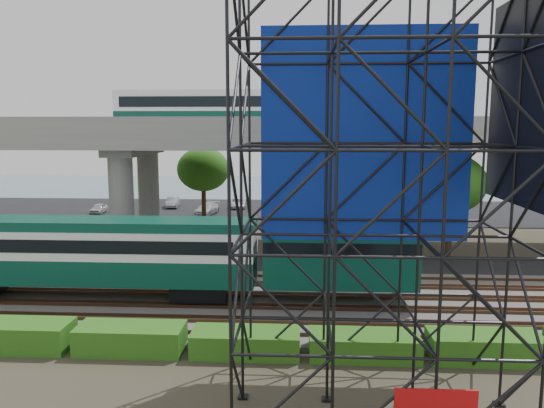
{
  "coord_description": "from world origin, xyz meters",
  "views": [
    {
      "loc": [
        3.31,
        -25.71,
        9.67
      ],
      "look_at": [
        1.55,
        6.0,
        4.98
      ],
      "focal_mm": 35.0,
      "sensor_mm": 36.0,
      "label": 1
    }
  ],
  "objects": [
    {
      "name": "hedge_strip",
      "position": [
        1.01,
        -4.3,
        0.56
      ],
      "size": [
        34.6,
        1.8,
        1.2
      ],
      "color": "#2B5F15",
      "rests_on": "ground"
    },
    {
      "name": "service_road",
      "position": [
        0.0,
        10.5,
        0.04
      ],
      "size": [
        90.0,
        5.0,
        0.08
      ],
      "primitive_type": "cube",
      "color": "black",
      "rests_on": "ground"
    },
    {
      "name": "suv",
      "position": [
        -16.32,
        9.55,
        0.84
      ],
      "size": [
        5.89,
        3.61,
        1.52
      ],
      "primitive_type": "imported",
      "rotation": [
        0.0,
        0.0,
        1.78
      ],
      "color": "black",
      "rests_on": "service_road"
    },
    {
      "name": "scaffold_tower",
      "position": [
        5.79,
        -7.98,
        7.47
      ],
      "size": [
        9.36,
        6.36,
        15.0
      ],
      "color": "black",
      "rests_on": "ground"
    },
    {
      "name": "overpass",
      "position": [
        -0.38,
        16.0,
        8.21
      ],
      "size": [
        80.0,
        12.0,
        12.4
      ],
      "color": "#9E9B93",
      "rests_on": "ground"
    },
    {
      "name": "rail_tracks",
      "position": [
        0.0,
        2.0,
        0.28
      ],
      "size": [
        90.0,
        9.52,
        0.16
      ],
      "color": "#472D1E",
      "rests_on": "ballast_bed"
    },
    {
      "name": "parking_lot",
      "position": [
        0.0,
        34.0,
        0.04
      ],
      "size": [
        90.0,
        18.0,
        0.08
      ],
      "primitive_type": "cube",
      "color": "black",
      "rests_on": "ground"
    },
    {
      "name": "ballast_bed",
      "position": [
        0.0,
        2.0,
        0.1
      ],
      "size": [
        90.0,
        12.0,
        0.2
      ],
      "primitive_type": "cube",
      "color": "slate",
      "rests_on": "ground"
    },
    {
      "name": "commuter_train",
      "position": [
        -6.5,
        2.0,
        2.88
      ],
      "size": [
        29.3,
        3.06,
        4.3
      ],
      "color": "black",
      "rests_on": "rail_tracks"
    },
    {
      "name": "trees",
      "position": [
        -4.67,
        16.17,
        5.57
      ],
      "size": [
        40.94,
        16.94,
        7.69
      ],
      "color": "#382314",
      "rests_on": "ground"
    },
    {
      "name": "parked_cars",
      "position": [
        1.56,
        33.71,
        0.69
      ],
      "size": [
        37.7,
        9.5,
        1.3
      ],
      "color": "#B9B9B9",
      "rests_on": "parking_lot"
    },
    {
      "name": "harbor_water",
      "position": [
        0.0,
        56.0,
        0.01
      ],
      "size": [
        140.0,
        40.0,
        0.03
      ],
      "primitive_type": "cube",
      "color": "slate",
      "rests_on": "ground"
    },
    {
      "name": "ground",
      "position": [
        0.0,
        0.0,
        0.0
      ],
      "size": [
        140.0,
        140.0,
        0.0
      ],
      "primitive_type": "plane",
      "color": "#474233",
      "rests_on": "ground"
    }
  ]
}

